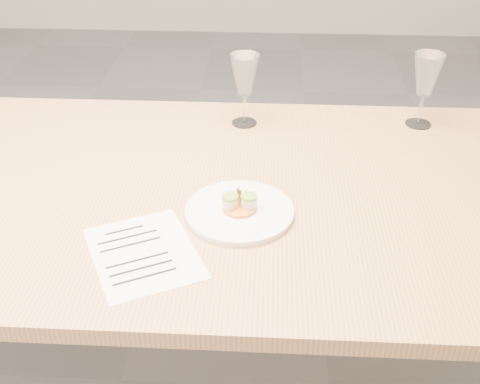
# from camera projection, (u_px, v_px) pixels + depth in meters

# --- Properties ---
(ground) EXTENTS (7.00, 7.00, 0.00)m
(ground) POSITION_uv_depth(u_px,v_px,m) (121.00, 380.00, 1.93)
(ground) COLOR slate
(ground) RESTS_ON ground
(dining_table) EXTENTS (2.40, 1.00, 0.75)m
(dining_table) POSITION_uv_depth(u_px,v_px,m) (92.00, 205.00, 1.56)
(dining_table) COLOR tan
(dining_table) RESTS_ON ground
(dinner_plate) EXTENTS (0.25, 0.25, 0.07)m
(dinner_plate) POSITION_uv_depth(u_px,v_px,m) (240.00, 211.00, 1.39)
(dinner_plate) COLOR white
(dinner_plate) RESTS_ON dining_table
(recipe_sheet) EXTENTS (0.31, 0.33, 0.00)m
(recipe_sheet) POSITION_uv_depth(u_px,v_px,m) (144.00, 253.00, 1.28)
(recipe_sheet) COLOR white
(recipe_sheet) RESTS_ON dining_table
(wine_glass_1) EXTENTS (0.09, 0.09, 0.21)m
(wine_glass_1) POSITION_uv_depth(u_px,v_px,m) (245.00, 76.00, 1.72)
(wine_glass_1) COLOR white
(wine_glass_1) RESTS_ON dining_table
(wine_glass_2) EXTENTS (0.09, 0.09, 0.22)m
(wine_glass_2) POSITION_uv_depth(u_px,v_px,m) (427.00, 76.00, 1.71)
(wine_glass_2) COLOR white
(wine_glass_2) RESTS_ON dining_table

